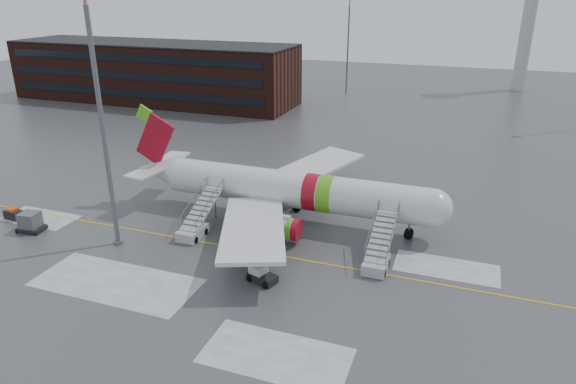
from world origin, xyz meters
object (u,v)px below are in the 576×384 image
at_px(light_mast_near, 99,98).
at_px(airstair_aft, 196,225).
at_px(airstair_fwd, 378,255).
at_px(pushback_tug, 261,274).
at_px(uld_container, 31,222).
at_px(baggage_tractor, 14,214).
at_px(airliner, 286,189).

bearing_deg(light_mast_near, airstair_aft, 35.28).
bearing_deg(airstair_fwd, airstair_aft, 180.00).
bearing_deg(pushback_tug, uld_container, 178.10).
bearing_deg(pushback_tug, airstair_aft, 148.34).
xyz_separation_m(uld_container, light_mast_near, (10.05, 0.69, 13.22)).
relative_size(pushback_tug, light_mast_near, 0.10).
height_order(uld_container, baggage_tractor, uld_container).
bearing_deg(airstair_fwd, pushback_tug, -146.19).
xyz_separation_m(airliner, uld_container, (-23.40, -11.56, -2.48)).
bearing_deg(baggage_tractor, airstair_aft, 9.49).
bearing_deg(baggage_tractor, airstair_fwd, 5.02).
xyz_separation_m(pushback_tug, uld_container, (-25.70, 0.85, 0.32)).
relative_size(airliner, pushback_tug, 12.69).
height_order(airliner, airstair_aft, airliner).
bearing_deg(airstair_aft, pushback_tug, -31.66).
height_order(pushback_tug, uld_container, uld_container).
bearing_deg(airstair_aft, baggage_tractor, -170.51).
relative_size(airstair_fwd, light_mast_near, 0.28).
distance_m(airstair_fwd, pushback_tug, 10.57).
distance_m(uld_container, light_mast_near, 16.63).
bearing_deg(uld_container, pushback_tug, -1.90).
bearing_deg(light_mast_near, pushback_tug, -5.64).
xyz_separation_m(airliner, airstair_fwd, (11.07, -6.54, -2.35)).
relative_size(airliner, airstair_aft, 4.55).
bearing_deg(uld_container, light_mast_near, 3.94).
distance_m(pushback_tug, light_mast_near, 20.75).
bearing_deg(airliner, uld_container, -153.71).
distance_m(airliner, airstair_fwd, 13.07).
relative_size(airstair_aft, pushback_tug, 2.79).
height_order(airstair_aft, light_mast_near, light_mast_near).
relative_size(airstair_fwd, uld_container, 2.92).
xyz_separation_m(airstair_fwd, uld_container, (-34.47, -5.02, -0.13)).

